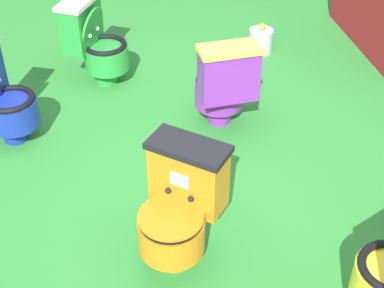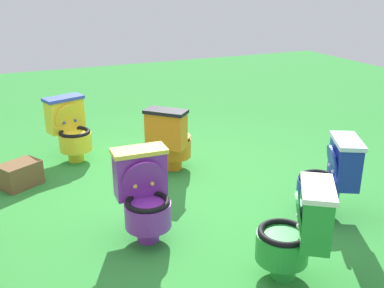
% 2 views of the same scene
% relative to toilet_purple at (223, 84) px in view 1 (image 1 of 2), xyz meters
% --- Properties ---
extents(ground, '(14.00, 14.00, 0.00)m').
position_rel_toilet_purple_xyz_m(ground, '(0.57, -0.44, -0.37)').
color(ground, '#2D8433').
extents(toilet_purple, '(0.51, 0.44, 0.73)m').
position_rel_toilet_purple_xyz_m(toilet_purple, '(0.00, 0.00, 0.00)').
color(toilet_purple, purple).
rests_on(toilet_purple, ground).
extents(toilet_green, '(0.61, 0.63, 0.73)m').
position_rel_toilet_purple_xyz_m(toilet_green, '(-0.95, -0.78, 0.00)').
color(toilet_green, green).
rests_on(toilet_green, ground).
extents(toilet_orange, '(0.63, 0.63, 0.73)m').
position_rel_toilet_purple_xyz_m(toilet_orange, '(1.14, -0.67, -0.00)').
color(toilet_orange, orange).
rests_on(toilet_orange, ground).
extents(lemon_bucket, '(0.22, 0.22, 0.28)m').
position_rel_toilet_purple_xyz_m(lemon_bucket, '(-1.03, 0.75, -0.26)').
color(lemon_bucket, '#B7B7BF').
rests_on(lemon_bucket, ground).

